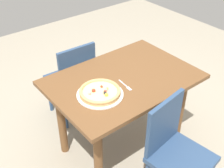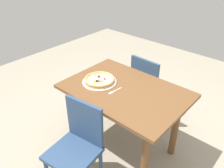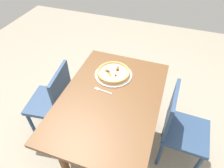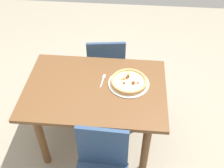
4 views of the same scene
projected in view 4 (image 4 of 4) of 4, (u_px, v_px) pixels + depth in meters
ground_plane at (98, 141)px, 2.82m from camera, size 6.00×6.00×0.00m
dining_table at (96, 98)px, 2.38m from camera, size 1.19×0.82×0.77m
chair_far at (106, 67)px, 2.94m from camera, size 0.45×0.45×0.87m
plate at (129, 84)px, 2.32m from camera, size 0.35×0.35×0.01m
pizza at (129, 81)px, 2.30m from camera, size 0.31×0.31×0.05m
fork at (103, 80)px, 2.36m from camera, size 0.03×0.17×0.00m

